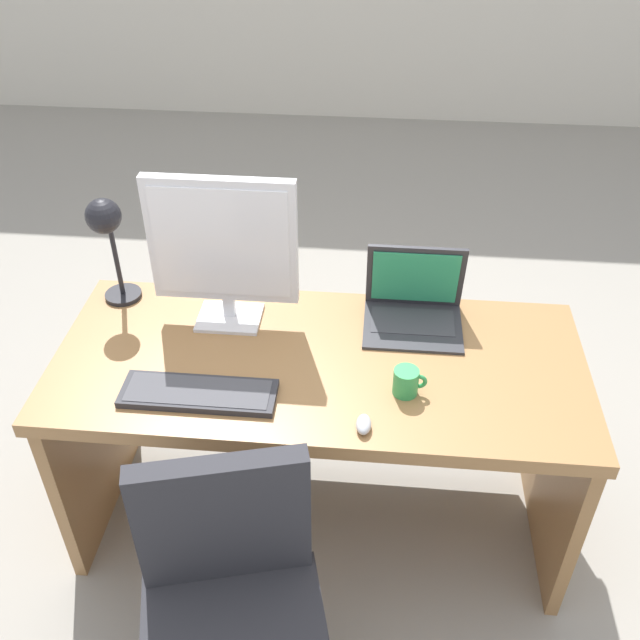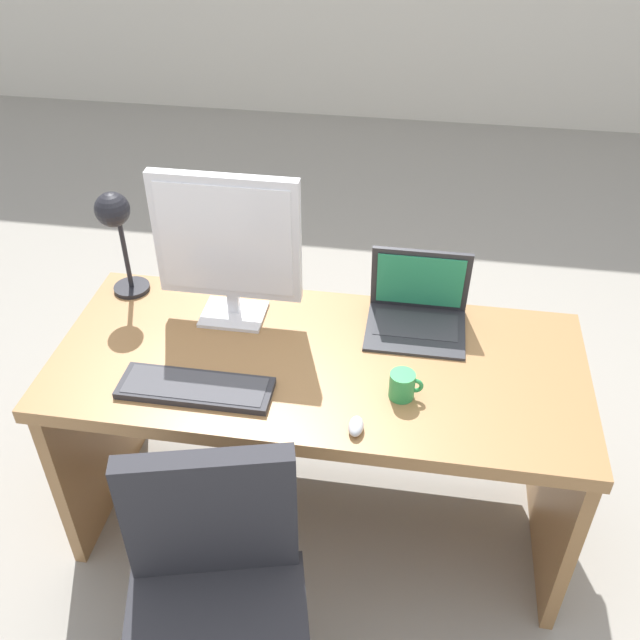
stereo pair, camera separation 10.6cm
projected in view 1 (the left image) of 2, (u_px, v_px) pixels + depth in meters
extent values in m
plane|color=gray|center=(346.00, 285.00, 3.78)|extent=(12.00, 12.00, 0.00)
cube|color=#9E7042|center=(319.00, 365.00, 2.15)|extent=(1.59, 0.70, 0.05)
cube|color=#9E7042|center=(93.00, 435.00, 2.43)|extent=(0.04, 0.62, 0.71)
cube|color=#9E7042|center=(557.00, 468.00, 2.32)|extent=(0.04, 0.62, 0.71)
cube|color=#9E7042|center=(326.00, 389.00, 2.56)|extent=(1.40, 0.02, 0.50)
cube|color=silver|center=(230.00, 318.00, 2.29)|extent=(0.20, 0.16, 0.01)
cube|color=silver|center=(229.00, 304.00, 2.27)|extent=(0.04, 0.02, 0.08)
cube|color=silver|center=(222.00, 241.00, 2.11)|extent=(0.45, 0.04, 0.40)
cube|color=white|center=(221.00, 244.00, 2.10)|extent=(0.40, 0.00, 0.36)
cube|color=#2D2D33|center=(413.00, 326.00, 2.25)|extent=(0.31, 0.25, 0.01)
cube|color=#38383D|center=(413.00, 321.00, 2.26)|extent=(0.26, 0.14, 0.00)
cube|color=#2D2D33|center=(415.00, 276.00, 2.26)|extent=(0.31, 0.05, 0.23)
cube|color=#2D9966|center=(415.00, 278.00, 2.25)|extent=(0.27, 0.03, 0.20)
cube|color=#2D2D33|center=(199.00, 393.00, 2.00)|extent=(0.44, 0.14, 0.02)
cube|color=#47474C|center=(198.00, 391.00, 1.99)|extent=(0.40, 0.12, 0.00)
ellipsoid|color=#B7BABF|center=(364.00, 424.00, 1.89)|extent=(0.04, 0.07, 0.03)
cylinder|color=black|center=(124.00, 295.00, 2.38)|extent=(0.12, 0.12, 0.01)
cylinder|color=black|center=(116.00, 259.00, 2.30)|extent=(0.02, 0.02, 0.27)
sphere|color=black|center=(103.00, 216.00, 2.17)|extent=(0.11, 0.11, 0.11)
cylinder|color=green|center=(406.00, 382.00, 1.99)|extent=(0.07, 0.07, 0.08)
torus|color=green|center=(419.00, 381.00, 1.99)|extent=(0.05, 0.01, 0.05)
cube|color=#2D2D33|center=(223.00, 519.00, 1.78)|extent=(0.44, 0.17, 0.41)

